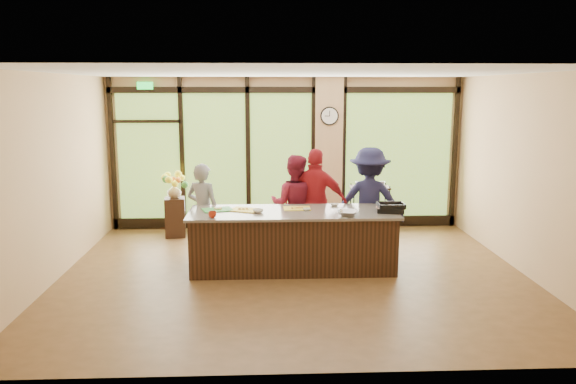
{
  "coord_description": "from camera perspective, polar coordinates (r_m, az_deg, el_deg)",
  "views": [
    {
      "loc": [
        -0.44,
        -8.12,
        2.78
      ],
      "look_at": [
        -0.07,
        0.4,
        1.2
      ],
      "focal_mm": 35.0,
      "sensor_mm": 36.0,
      "label": 1
    }
  ],
  "objects": [
    {
      "name": "island_base",
      "position": [
        8.75,
        0.48,
        -5.03
      ],
      "size": [
        3.1,
        1.0,
        0.88
      ],
      "primitive_type": "cube",
      "color": "black",
      "rests_on": "floor"
    },
    {
      "name": "floor",
      "position": [
        8.59,
        0.58,
        -8.39
      ],
      "size": [
        7.0,
        7.0,
        0.0
      ],
      "primitive_type": "plane",
      "color": "#52391D",
      "rests_on": "ground"
    },
    {
      "name": "ceiling",
      "position": [
        8.13,
        0.62,
        12.04
      ],
      "size": [
        7.0,
        7.0,
        0.0
      ],
      "primitive_type": "plane",
      "rotation": [
        3.14,
        0.0,
        0.0
      ],
      "color": "silver",
      "rests_on": "back_wall"
    },
    {
      "name": "flower_stand",
      "position": [
        10.86,
        -11.39,
        -2.52
      ],
      "size": [
        0.42,
        0.42,
        0.75
      ],
      "primitive_type": "cube",
      "rotation": [
        0.0,
        0.0,
        0.12
      ],
      "color": "black",
      "rests_on": "floor"
    },
    {
      "name": "cutting_board_center",
      "position": [
        8.72,
        -4.42,
        -1.81
      ],
      "size": [
        0.54,
        0.48,
        0.01
      ],
      "primitive_type": "cube",
      "rotation": [
        0.0,
        0.0,
        -0.41
      ],
      "color": "gold",
      "rests_on": "countertop"
    },
    {
      "name": "cook_midleft",
      "position": [
        9.48,
        0.64,
        -1.28
      ],
      "size": [
        0.94,
        0.8,
        1.69
      ],
      "primitive_type": "imported",
      "rotation": [
        0.0,
        0.0,
        2.93
      ],
      "color": "maroon",
      "rests_on": "floor"
    },
    {
      "name": "cook_right",
      "position": [
        9.52,
        8.26,
        -0.96
      ],
      "size": [
        1.29,
        0.9,
        1.82
      ],
      "primitive_type": "imported",
      "rotation": [
        0.0,
        0.0,
        2.94
      ],
      "color": "#1B1A3A",
      "rests_on": "floor"
    },
    {
      "name": "prep_bowl_mid",
      "position": [
        8.67,
        1.91,
        -1.78
      ],
      "size": [
        0.14,
        0.14,
        0.04
      ],
      "primitive_type": "imported",
      "rotation": [
        0.0,
        0.0,
        -0.11
      ],
      "color": "silver",
      "rests_on": "countertop"
    },
    {
      "name": "prep_bowl_near",
      "position": [
        8.53,
        -3.04,
        -1.94
      ],
      "size": [
        0.18,
        0.18,
        0.05
      ],
      "primitive_type": "imported",
      "rotation": [
        0.0,
        0.0,
        0.13
      ],
      "color": "silver",
      "rests_on": "countertop"
    },
    {
      "name": "flower_vase",
      "position": [
        10.76,
        -11.49,
        0.12
      ],
      "size": [
        0.27,
        0.27,
        0.27
      ],
      "primitive_type": "imported",
      "rotation": [
        0.0,
        0.0,
        0.04
      ],
      "color": "#91784F",
      "rests_on": "flower_stand"
    },
    {
      "name": "back_wall",
      "position": [
        11.2,
        -0.22,
        3.92
      ],
      "size": [
        7.0,
        0.0,
        7.0
      ],
      "primitive_type": "plane",
      "rotation": [
        1.57,
        0.0,
        0.0
      ],
      "color": "tan",
      "rests_on": "floor"
    },
    {
      "name": "cutting_board_left",
      "position": [
        8.77,
        -7.19,
        -1.79
      ],
      "size": [
        0.52,
        0.45,
        0.01
      ],
      "primitive_type": "cube",
      "rotation": [
        0.0,
        0.0,
        0.31
      ],
      "color": "#308531",
      "rests_on": "countertop"
    },
    {
      "name": "prep_bowl_far",
      "position": [
        9.05,
        4.74,
        -1.3
      ],
      "size": [
        0.17,
        0.17,
        0.03
      ],
      "primitive_type": "imported",
      "rotation": [
        0.0,
        0.0,
        0.38
      ],
      "color": "silver",
      "rests_on": "countertop"
    },
    {
      "name": "wall_clock",
      "position": [
        11.07,
        4.24,
        7.71
      ],
      "size": [
        0.36,
        0.04,
        0.36
      ],
      "color": "black",
      "rests_on": "window_wall"
    },
    {
      "name": "right_wall",
      "position": [
        9.11,
        23.16,
        1.56
      ],
      "size": [
        0.0,
        6.0,
        6.0
      ],
      "primitive_type": "plane",
      "rotation": [
        1.57,
        0.0,
        -1.57
      ],
      "color": "tan",
      "rests_on": "floor"
    },
    {
      "name": "cutting_board_right",
      "position": [
        8.8,
        0.92,
        -1.68
      ],
      "size": [
        0.42,
        0.32,
        0.01
      ],
      "primitive_type": "cube",
      "rotation": [
        0.0,
        0.0,
        0.01
      ],
      "color": "gold",
      "rests_on": "countertop"
    },
    {
      "name": "bar_cart",
      "position": [
        10.96,
        8.3,
        -1.03
      ],
      "size": [
        0.76,
        0.46,
        1.02
      ],
      "rotation": [
        0.0,
        0.0,
        -0.04
      ],
      "color": "black",
      "rests_on": "floor"
    },
    {
      "name": "red_ramekin",
      "position": [
        8.26,
        -7.68,
        -2.29
      ],
      "size": [
        0.14,
        0.14,
        0.09
      ],
      "primitive_type": "imported",
      "rotation": [
        0.0,
        0.0,
        -0.15
      ],
      "color": "#9E250F",
      "rests_on": "countertop"
    },
    {
      "name": "mixing_bowl",
      "position": [
        8.38,
        6.08,
        -2.14
      ],
      "size": [
        0.4,
        0.4,
        0.07
      ],
      "primitive_type": "imported",
      "rotation": [
        0.0,
        0.0,
        -0.41
      ],
      "color": "silver",
      "rests_on": "countertop"
    },
    {
      "name": "left_wall",
      "position": [
        8.77,
        -22.89,
        1.26
      ],
      "size": [
        0.0,
        6.0,
        6.0
      ],
      "primitive_type": "plane",
      "rotation": [
        1.57,
        0.0,
        1.57
      ],
      "color": "tan",
      "rests_on": "floor"
    },
    {
      "name": "roasting_pan",
      "position": [
        8.71,
        10.39,
        -1.78
      ],
      "size": [
        0.46,
        0.39,
        0.07
      ],
      "primitive_type": "cube",
      "rotation": [
        0.0,
        0.0,
        -0.22
      ],
      "color": "black",
      "rests_on": "countertop"
    },
    {
      "name": "countertop",
      "position": [
        8.64,
        0.48,
        -2.09
      ],
      "size": [
        3.2,
        1.1,
        0.04
      ],
      "primitive_type": "cube",
      "color": "slate",
      "rests_on": "island_base"
    },
    {
      "name": "cook_midright",
      "position": [
        9.41,
        2.86,
        -1.05
      ],
      "size": [
        1.14,
        0.73,
        1.8
      ],
      "primitive_type": "imported",
      "rotation": [
        0.0,
        0.0,
        2.85
      ],
      "color": "maroon",
      "rests_on": "floor"
    },
    {
      "name": "cook_left",
      "position": [
        9.38,
        -8.62,
        -1.88
      ],
      "size": [
        0.68,
        0.58,
        1.58
      ],
      "primitive_type": "imported",
      "rotation": [
        0.0,
        0.0,
        2.73
      ],
      "color": "gray",
      "rests_on": "floor"
    },
    {
      "name": "window_wall",
      "position": [
        11.17,
        0.62,
        3.36
      ],
      "size": [
        6.9,
        0.12,
        3.0
      ],
      "color": "tan",
      "rests_on": "floor"
    }
  ]
}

